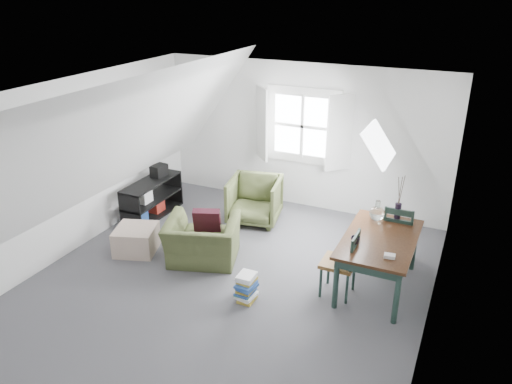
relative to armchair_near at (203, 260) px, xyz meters
The scene contains 24 objects.
floor 0.67m from the armchair_near, 28.00° to the right, with size 5.50×5.50×0.00m, color #49494D.
ceiling 2.59m from the armchair_near, 28.00° to the right, with size 5.50×5.50×0.00m, color white.
wall_back 2.80m from the armchair_near, 76.45° to the left, with size 5.00×5.00×0.00m, color silver.
wall_front 3.36m from the armchair_near, 79.14° to the right, with size 5.00×5.00×0.00m, color silver.
wall_left 2.31m from the armchair_near, behind, with size 5.50×5.50×0.00m, color silver.
wall_right 3.35m from the armchair_near, ahead, with size 5.50×5.50×0.00m, color silver.
slope_left 2.04m from the armchair_near, 162.01° to the right, with size 5.50×5.50×0.00m, color white.
slope_right 2.80m from the armchair_near, ahead, with size 5.50×5.50×0.00m, color white.
dormer_window 2.83m from the armchair_near, 76.03° to the left, with size 1.71×0.35×1.30m.
skylight 2.93m from the armchair_near, 24.80° to the left, with size 0.55×0.75×0.04m, color white.
armchair_near is the anchor object (origin of this frame).
armchair_far 1.48m from the armchair_near, 85.13° to the left, with size 0.81×0.83×0.76m, color #3F4825.
throw_pillow 0.59m from the armchair_near, 90.00° to the left, with size 0.38×0.11×0.38m, color #3A0F1B.
ottoman 1.06m from the armchair_near, behind, with size 0.57×0.57×0.38m, color tan.
dining_table 2.50m from the armchair_near, ahead, with size 0.88×1.46×0.73m.
demijohn 2.53m from the armchair_near, 20.06° to the left, with size 0.20×0.20×0.29m.
vase_twigs 2.79m from the armchair_near, 20.23° to the left, with size 0.08×0.09×0.65m.
cup 2.26m from the armchair_near, ahead, with size 0.11×0.11×0.10m, color black.
paper_box 2.69m from the armchair_near, ahead, with size 0.13×0.09×0.04m, color white.
dining_chair_far 2.76m from the armchair_near, 22.58° to the left, with size 0.44×0.44×0.93m.
dining_chair_near 2.05m from the armchair_near, ahead, with size 0.42×0.42×0.89m.
media_shelf 1.81m from the armchair_near, 149.44° to the left, with size 0.41×1.23×0.63m.
electronics_box 2.08m from the armchair_near, 142.03° to the left, with size 0.19×0.27×0.22m, color black.
magazine_stack 1.16m from the armchair_near, 31.44° to the right, with size 0.27×0.32×0.36m.
Camera 1 is at (2.70, -5.00, 3.71)m, focal length 35.00 mm.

